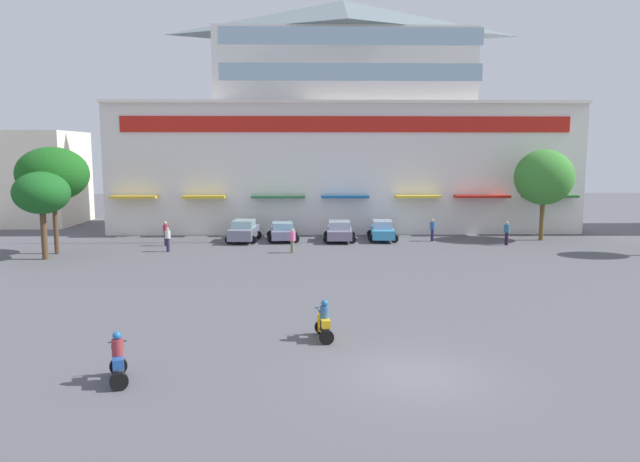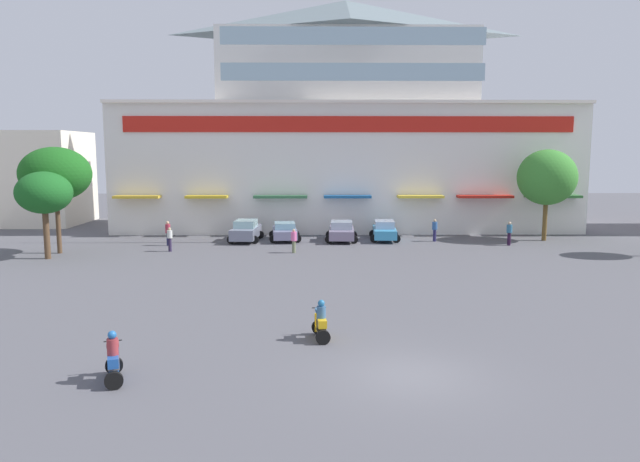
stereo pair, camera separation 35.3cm
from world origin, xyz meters
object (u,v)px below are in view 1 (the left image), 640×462
Objects in this scene: scooter_rider_1 at (118,361)px; pedestrian_4 at (166,232)px; plaza_tree_0 at (41,193)px; plaza_tree_2 at (52,174)px; pedestrian_0 at (432,229)px; pedestrian_2 at (168,238)px; parked_car_3 at (382,230)px; pedestrian_1 at (507,232)px; parked_car_0 at (244,231)px; scooter_rider_0 at (324,323)px; parked_car_1 at (283,231)px; parked_car_2 at (339,231)px; pedestrian_3 at (292,239)px; plaza_tree_3 at (544,177)px.

pedestrian_4 is (-4.45, 25.16, 0.36)m from scooter_rider_1.
plaza_tree_0 is 0.78× the size of plaza_tree_2.
pedestrian_0 reaches higher than pedestrian_2.
plaza_tree_0 is 1.30× the size of parked_car_3.
pedestrian_4 is at bearing 106.04° from pedestrian_2.
pedestrian_2 is at bearing -174.55° from pedestrian_1.
pedestrian_4 is at bearing -158.94° from parked_car_0.
parked_car_1 is at bearing 95.69° from scooter_rider_0.
scooter_rider_0 is (-1.90, -23.36, -0.14)m from parked_car_2.
pedestrian_3 is at bearing 94.75° from scooter_rider_0.
plaza_tree_3 is 5.57m from pedestrian_1.
parked_car_2 is at bearing 20.82° from plaza_tree_0.
scooter_rider_1 is 22.97m from pedestrian_2.
pedestrian_4 is at bearing 39.08° from plaza_tree_0.
plaza_tree_2 reaches higher than pedestrian_2.
plaza_tree_2 is 23.18m from parked_car_3.
pedestrian_1 reaches higher than parked_car_2.
scooter_rider_0 reaches higher than parked_car_1.
parked_car_3 is (7.51, 0.02, 0.05)m from parked_car_1.
plaza_tree_0 is 23.65m from scooter_rider_0.
pedestrian_3 reaches higher than parked_car_2.
parked_car_1 is 0.97× the size of parked_car_3.
plaza_tree_0 is 1.31× the size of parked_car_2.
plaza_tree_3 is (33.99, 7.12, 0.63)m from plaza_tree_0.
parked_car_2 reaches higher than scooter_rider_0.
plaza_tree_3 is at bearing -0.06° from parked_car_0.
pedestrian_2 is 8.35m from pedestrian_3.
plaza_tree_0 reaches higher than parked_car_1.
scooter_rider_1 is 25.56m from pedestrian_4.
pedestrian_3 is 0.91× the size of pedestrian_4.
scooter_rider_0 is 23.80m from pedestrian_4.
parked_car_1 is (-19.51, 0.29, -4.04)m from plaza_tree_3.
scooter_rider_1 is 30.75m from pedestrian_0.
pedestrian_0 is at bearing -2.54° from parked_car_2.
pedestrian_2 is at bearing 20.38° from plaza_tree_0.
plaza_tree_2 is at bearing -174.73° from pedestrian_1.
plaza_tree_3 reaches higher than pedestrian_3.
pedestrian_1 is (19.00, -2.30, 0.17)m from parked_car_0.
pedestrian_4 is (-0.72, 2.50, 0.08)m from pedestrian_2.
plaza_tree_2 is 4.20× the size of pedestrian_0.
pedestrian_0 is (14.08, -0.33, 0.14)m from parked_car_0.
parked_car_2 is at bearing 56.78° from pedestrian_3.
pedestrian_0 is (8.83, 23.05, 0.33)m from scooter_rider_0.
parked_car_1 is 8.52m from pedestrian_4.
plaza_tree_0 reaches higher than scooter_rider_1.
scooter_rider_1 is (-0.85, -27.21, -0.15)m from parked_car_0.
scooter_rider_0 is at bearing -84.31° from parked_car_1.
pedestrian_2 is at bearing -170.50° from plaza_tree_3.
parked_car_3 is at bearing 77.71° from scooter_rider_0.
pedestrian_0 is 19.13m from pedestrian_2.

